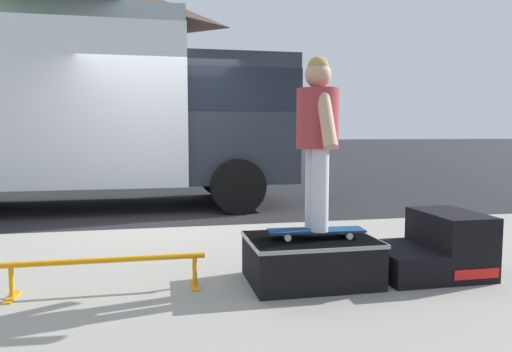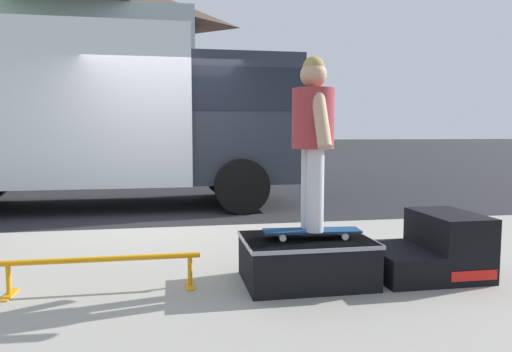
# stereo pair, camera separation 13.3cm
# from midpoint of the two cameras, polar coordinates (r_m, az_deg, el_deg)

# --- Properties ---
(ground_plane) EXTENTS (140.00, 140.00, 0.00)m
(ground_plane) POSITION_cam_midpoint_polar(r_m,az_deg,el_deg) (6.72, -11.53, -6.26)
(ground_plane) COLOR black
(sidewalk_slab) EXTENTS (50.00, 5.00, 0.12)m
(sidewalk_slab) POSITION_cam_midpoint_polar(r_m,az_deg,el_deg) (3.81, -11.38, -14.42)
(sidewalk_slab) COLOR gray
(sidewalk_slab) RESTS_ON ground
(skate_box) EXTENTS (1.02, 0.75, 0.37)m
(skate_box) POSITION_cam_midpoint_polar(r_m,az_deg,el_deg) (3.93, 5.58, -9.78)
(skate_box) COLOR black
(skate_box) RESTS_ON sidewalk_slab
(kicker_ramp) EXTENTS (0.90, 0.74, 0.53)m
(kicker_ramp) POSITION_cam_midpoint_polar(r_m,az_deg,el_deg) (4.38, 19.88, -8.18)
(kicker_ramp) COLOR black
(kicker_ramp) RESTS_ON sidewalk_slab
(grind_rail) EXTENTS (1.50, 0.28, 0.27)m
(grind_rail) POSITION_cam_midpoint_polar(r_m,az_deg,el_deg) (3.87, -18.50, -10.20)
(grind_rail) COLOR orange
(grind_rail) RESTS_ON sidewalk_slab
(skateboard) EXTENTS (0.79, 0.27, 0.07)m
(skateboard) POSITION_cam_midpoint_polar(r_m,az_deg,el_deg) (3.88, 6.26, -6.56)
(skateboard) COLOR navy
(skateboard) RESTS_ON skate_box
(skater_kid) EXTENTS (0.33, 0.71, 1.37)m
(skater_kid) POSITION_cam_midpoint_polar(r_m,az_deg,el_deg) (3.79, 6.38, 5.63)
(skater_kid) COLOR silver
(skater_kid) RESTS_ON skateboard
(box_truck) EXTENTS (6.91, 2.63, 3.05)m
(box_truck) POSITION_cam_midpoint_polar(r_m,az_deg,el_deg) (8.86, -19.09, 7.40)
(box_truck) COLOR white
(box_truck) RESTS_ON ground
(house_behind) EXTENTS (9.54, 8.23, 8.40)m
(house_behind) POSITION_cam_midpoint_polar(r_m,az_deg,el_deg) (22.10, -21.16, 12.55)
(house_behind) COLOR silver
(house_behind) RESTS_ON ground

